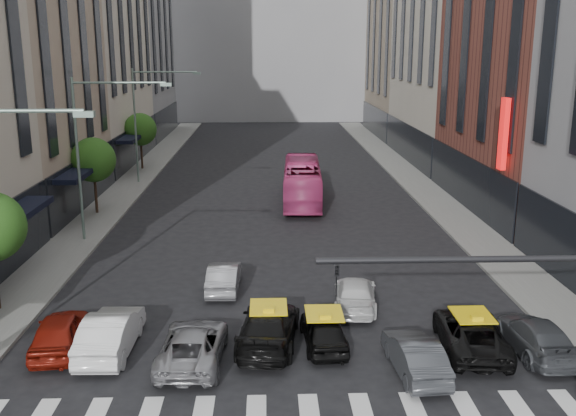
{
  "coord_description": "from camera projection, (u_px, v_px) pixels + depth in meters",
  "views": [
    {
      "loc": [
        -0.63,
        -15.21,
        10.64
      ],
      "look_at": [
        0.27,
        11.37,
        4.0
      ],
      "focal_mm": 40.0,
      "sensor_mm": 36.0,
      "label": 1
    }
  ],
  "objects": [
    {
      "name": "sidewalk_left",
      "position": [
        116.0,
        200.0,
        46.04
      ],
      "size": [
        3.0,
        96.0,
        0.15
      ],
      "primitive_type": "cube",
      "color": "slate",
      "rests_on": "ground"
    },
    {
      "name": "sidewalk_right",
      "position": [
        433.0,
        197.0,
        46.8
      ],
      "size": [
        3.0,
        96.0,
        0.15
      ],
      "primitive_type": "cube",
      "color": "slate",
      "rests_on": "ground"
    },
    {
      "name": "building_left_b",
      "position": [
        10.0,
        26.0,
        41.03
      ],
      "size": [
        8.0,
        16.0,
        24.0
      ],
      "primitive_type": "cube",
      "color": "tan",
      "rests_on": "ground"
    },
    {
      "name": "building_left_d",
      "position": [
        128.0,
        11.0,
        76.19
      ],
      "size": [
        8.0,
        18.0,
        30.0
      ],
      "primitive_type": "cube",
      "color": "gray",
      "rests_on": "ground"
    },
    {
      "name": "building_right_b",
      "position": [
        541.0,
        10.0,
        40.94
      ],
      "size": [
        8.0,
        18.0,
        26.0
      ],
      "primitive_type": "cube",
      "color": "brown",
      "rests_on": "ground"
    },
    {
      "name": "building_right_d",
      "position": [
        411.0,
        20.0,
        77.55
      ],
      "size": [
        8.0,
        18.0,
        28.0
      ],
      "primitive_type": "cube",
      "color": "tan",
      "rests_on": "ground"
    },
    {
      "name": "tree_mid",
      "position": [
        93.0,
        160.0,
        41.29
      ],
      "size": [
        2.88,
        2.88,
        4.95
      ],
      "color": "black",
      "rests_on": "sidewalk_left"
    },
    {
      "name": "tree_far",
      "position": [
        140.0,
        129.0,
        56.8
      ],
      "size": [
        2.88,
        2.88,
        4.95
      ],
      "color": "black",
      "rests_on": "sidewalk_left"
    },
    {
      "name": "streetlamp_mid",
      "position": [
        94.0,
        138.0,
        34.98
      ],
      "size": [
        5.38,
        0.25,
        9.0
      ],
      "color": "gray",
      "rests_on": "sidewalk_left"
    },
    {
      "name": "streetlamp_far",
      "position": [
        147.0,
        110.0,
        50.5
      ],
      "size": [
        5.38,
        0.25,
        9.0
      ],
      "color": "gray",
      "rests_on": "sidewalk_left"
    },
    {
      "name": "liberty_sign",
      "position": [
        504.0,
        134.0,
        35.71
      ],
      "size": [
        0.3,
        0.7,
        4.0
      ],
      "color": "red",
      "rests_on": "ground"
    },
    {
      "name": "car_red",
      "position": [
        60.0,
        332.0,
        23.12
      ],
      "size": [
        2.05,
        4.25,
        1.4
      ],
      "primitive_type": "imported",
      "rotation": [
        0.0,
        0.0,
        3.24
      ],
      "color": "maroon",
      "rests_on": "ground"
    },
    {
      "name": "car_white_front",
      "position": [
        111.0,
        332.0,
        22.97
      ],
      "size": [
        1.68,
        4.58,
        1.5
      ],
      "primitive_type": "imported",
      "rotation": [
        0.0,
        0.0,
        3.12
      ],
      "color": "white",
      "rests_on": "ground"
    },
    {
      "name": "car_silver",
      "position": [
        193.0,
        345.0,
        22.23
      ],
      "size": [
        2.33,
        4.71,
        1.29
      ],
      "primitive_type": "imported",
      "rotation": [
        0.0,
        0.0,
        3.1
      ],
      "color": "gray",
      "rests_on": "ground"
    },
    {
      "name": "taxi_left",
      "position": [
        269.0,
        326.0,
        23.52
      ],
      "size": [
        2.63,
        5.24,
        1.46
      ],
      "primitive_type": "imported",
      "rotation": [
        0.0,
        0.0,
        3.02
      ],
      "color": "black",
      "rests_on": "ground"
    },
    {
      "name": "taxi_center",
      "position": [
        324.0,
        330.0,
        23.42
      ],
      "size": [
        1.7,
        3.79,
        1.26
      ],
      "primitive_type": "imported",
      "rotation": [
        0.0,
        0.0,
        3.2
      ],
      "color": "black",
      "rests_on": "ground"
    },
    {
      "name": "car_grey_mid",
      "position": [
        415.0,
        355.0,
        21.47
      ],
      "size": [
        1.67,
        4.02,
        1.29
      ],
      "primitive_type": "imported",
      "rotation": [
        0.0,
        0.0,
        3.22
      ],
      "color": "#36393D",
      "rests_on": "ground"
    },
    {
      "name": "taxi_right",
      "position": [
        471.0,
        333.0,
        23.12
      ],
      "size": [
        2.7,
        5.0,
        1.33
      ],
      "primitive_type": "imported",
      "rotation": [
        0.0,
        0.0,
        3.04
      ],
      "color": "black",
      "rests_on": "ground"
    },
    {
      "name": "car_grey_curb",
      "position": [
        536.0,
        336.0,
        22.91
      ],
      "size": [
        1.9,
        4.44,
        1.28
      ],
      "primitive_type": "imported",
      "rotation": [
        0.0,
        0.0,
        3.17
      ],
      "color": "#404348",
      "rests_on": "ground"
    },
    {
      "name": "car_row2_left",
      "position": [
        224.0,
        277.0,
        28.9
      ],
      "size": [
        1.45,
        3.88,
        1.27
      ],
      "primitive_type": "imported",
      "rotation": [
        0.0,
        0.0,
        3.11
      ],
      "color": "#ABABB1",
      "rests_on": "ground"
    },
    {
      "name": "car_row2_right",
      "position": [
        355.0,
        294.0,
        26.95
      ],
      "size": [
        2.24,
        4.42,
        1.23
      ],
      "primitive_type": "imported",
      "rotation": [
        0.0,
        0.0,
        3.02
      ],
      "color": "white",
      "rests_on": "ground"
    },
    {
      "name": "bus",
      "position": [
        302.0,
        182.0,
        45.24
      ],
      "size": [
        2.97,
        10.68,
        2.95
      ],
      "primitive_type": "imported",
      "rotation": [
        0.0,
        0.0,
        3.09
      ],
      "color": "#C63A77",
      "rests_on": "ground"
    }
  ]
}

